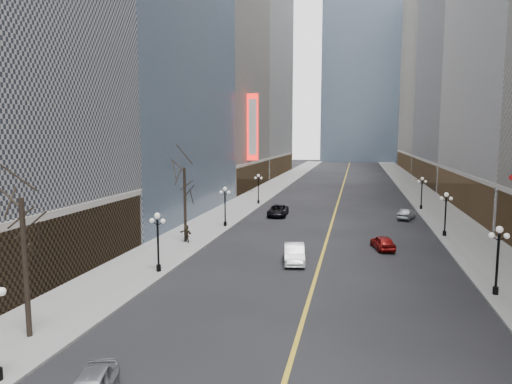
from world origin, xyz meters
The scene contains 21 objects.
sidewalk_east centered at (14.00, 70.00, 0.07)m, with size 6.00×230.00×0.15m, color gray.
sidewalk_west centered at (-14.00, 70.00, 0.07)m, with size 6.00×230.00×0.15m, color gray.
lane_line centered at (0.00, 80.00, 0.01)m, with size 0.25×200.00×0.02m, color gold.
bldg_east_c centered at (29.88, 106.00, 24.18)m, with size 26.60×40.60×48.80m.
bldg_east_d centered at (29.90, 149.00, 31.17)m, with size 26.60×46.60×62.80m.
bldg_west_c centered at (-29.88, 87.00, 25.19)m, with size 26.60×30.60×50.80m.
bldg_west_d centered at (-29.92, 121.00, 36.17)m, with size 26.60×38.60×72.80m.
streetlamp_east_1 centered at (11.80, 30.00, 2.90)m, with size 1.26×0.44×4.52m.
streetlamp_east_2 centered at (11.80, 48.00, 2.90)m, with size 1.26×0.44×4.52m.
streetlamp_east_3 centered at (11.80, 66.00, 2.90)m, with size 1.26×0.44×4.52m.
streetlamp_west_1 centered at (-11.80, 30.00, 2.90)m, with size 1.26×0.44×4.52m.
streetlamp_west_2 centered at (-11.80, 48.00, 2.90)m, with size 1.26×0.44×4.52m.
streetlamp_west_3 centered at (-11.80, 66.00, 2.90)m, with size 1.26×0.44×4.52m.
theatre_marquee centered at (-15.88, 80.00, 12.00)m, with size 2.00×0.55×12.00m.
tree_west_near centered at (-13.50, 18.00, 6.24)m, with size 3.60×3.60×7.92m.
tree_west_far centered at (-13.50, 40.00, 6.24)m, with size 3.60×3.60×7.92m.
car_nb_mid centered at (-2.09, 35.16, 0.77)m, with size 1.62×4.65×1.53m, color white.
car_nb_far centered at (-7.16, 56.58, 0.72)m, with size 2.39×5.17×1.44m, color black.
car_sb_mid centered at (5.28, 41.27, 0.66)m, with size 1.56×3.88×1.32m, color maroon.
car_sb_far centered at (9.00, 57.70, 0.66)m, with size 1.39×4.00×1.32m, color #484D4F.
ped_west_far centered at (-13.25, 39.55, 1.01)m, with size 1.59×0.46×1.72m, color #32271B.
Camera 1 is at (2.76, -1.36, 10.40)m, focal length 32.00 mm.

